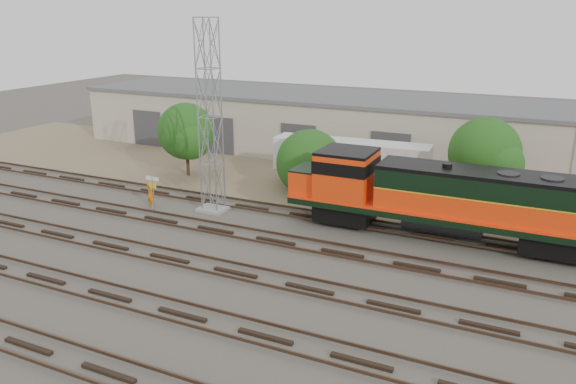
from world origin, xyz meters
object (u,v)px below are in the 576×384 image
at_px(signal_tower, 210,121).
at_px(semi_trailer, 354,159).
at_px(locomotive, 439,197).
at_px(worker, 150,195).

xyz_separation_m(signal_tower, semi_trailer, (6.73, 8.58, -3.70)).
relative_size(locomotive, semi_trailer, 1.57).
bearing_deg(worker, locomotive, -147.28).
xyz_separation_m(worker, semi_trailer, (10.93, 9.76, 1.40)).
relative_size(locomotive, signal_tower, 1.49).
height_order(locomotive, worker, locomotive).
bearing_deg(signal_tower, semi_trailer, 51.92).
distance_m(locomotive, signal_tower, 14.63).
distance_m(signal_tower, worker, 6.72).
bearing_deg(semi_trailer, worker, -141.42).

